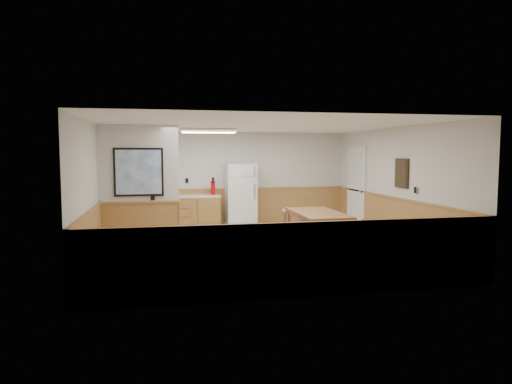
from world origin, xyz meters
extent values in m
plane|color=beige|center=(0.00, 0.00, 0.00)|extent=(6.00, 6.00, 0.00)
cube|color=white|center=(0.00, 0.00, 2.50)|extent=(6.00, 6.00, 0.02)
cube|color=silver|center=(0.00, 3.00, 1.25)|extent=(6.00, 0.02, 2.50)
cube|color=silver|center=(3.00, 0.00, 1.25)|extent=(0.02, 6.00, 2.50)
cube|color=silver|center=(-3.00, 0.00, 1.25)|extent=(0.02, 6.00, 2.50)
cube|color=#A77442|center=(0.00, 2.98, 0.50)|extent=(6.00, 0.04, 1.00)
cube|color=#A77442|center=(2.98, 0.00, 0.50)|extent=(0.04, 6.00, 1.00)
cube|color=#A77442|center=(-2.98, 0.00, 0.50)|extent=(0.04, 6.00, 1.00)
cube|color=silver|center=(-2.25, 0.20, 1.75)|extent=(1.50, 0.15, 1.50)
cube|color=#A77442|center=(-2.25, 0.20, 0.50)|extent=(1.50, 0.17, 1.00)
cube|color=black|center=(-2.25, 0.10, 1.60)|extent=(0.92, 0.03, 0.92)
cube|color=white|center=(-2.25, 0.09, 1.60)|extent=(0.84, 0.01, 0.84)
cube|color=olive|center=(-1.10, 2.68, 0.43)|extent=(1.40, 0.60, 0.86)
cube|color=olive|center=(-2.57, 2.68, 0.43)|extent=(0.06, 0.60, 0.86)
cube|color=olive|center=(-1.83, 2.68, 0.43)|extent=(0.06, 0.60, 0.86)
cube|color=beige|center=(-1.50, 2.68, 0.88)|extent=(2.20, 0.60, 0.04)
cube|color=beige|center=(-1.50, 2.98, 0.95)|extent=(2.20, 0.02, 0.10)
cube|color=white|center=(2.97, 1.90, 1.02)|extent=(0.05, 1.02, 2.15)
cube|color=white|center=(2.96, 1.90, 1.02)|extent=(0.04, 0.90, 2.05)
cube|color=silver|center=(2.94, 1.90, 1.55)|extent=(0.02, 0.76, 0.80)
cube|color=white|center=(-2.10, 2.98, 1.55)|extent=(0.80, 0.03, 1.00)
cube|color=white|center=(-2.10, 2.96, 1.55)|extent=(0.70, 0.01, 0.90)
cube|color=#322314|center=(2.97, -0.30, 1.55)|extent=(0.03, 0.50, 0.60)
cube|color=black|center=(2.95, -0.30, 1.55)|extent=(0.01, 0.42, 0.52)
cube|color=white|center=(-0.80, 1.30, 2.45)|extent=(1.20, 0.30, 0.08)
cube|color=white|center=(-0.80, 1.30, 2.40)|extent=(1.15, 0.25, 0.01)
cube|color=silver|center=(0.13, 2.63, 0.84)|extent=(0.76, 0.72, 1.68)
cube|color=silver|center=(0.43, 2.27, 1.53)|extent=(0.03, 0.02, 0.22)
cube|color=silver|center=(0.43, 2.27, 1.01)|extent=(0.03, 0.02, 0.40)
cube|color=#9D6A39|center=(1.31, 0.03, 0.72)|extent=(0.91, 1.81, 0.05)
cube|color=#9D6A39|center=(1.31, 0.03, 0.65)|extent=(0.81, 1.71, 0.10)
cube|color=#9D6A39|center=(0.91, -0.81, 0.35)|extent=(0.07, 0.07, 0.70)
cube|color=#9D6A39|center=(0.92, 0.88, 0.35)|extent=(0.07, 0.07, 0.70)
cube|color=#9D6A39|center=(1.69, -0.81, 0.35)|extent=(0.07, 0.07, 0.70)
cube|color=#9D6A39|center=(1.70, 0.87, 0.35)|extent=(0.07, 0.07, 0.70)
cube|color=#9D6A39|center=(2.80, 0.00, 0.42)|extent=(0.42, 1.70, 0.05)
cube|color=#9D6A39|center=(2.80, -0.79, 0.20)|extent=(0.35, 0.07, 0.40)
cube|color=#9D6A39|center=(2.80, 0.79, 0.20)|extent=(0.35, 0.07, 0.40)
cube|color=#9D6A39|center=(0.70, -0.32, 0.42)|extent=(0.58, 0.58, 0.06)
cube|color=#0E4A44|center=(0.70, -0.32, 0.47)|extent=(0.53, 0.53, 0.03)
cube|color=#9D6A39|center=(0.50, -0.27, 0.65)|extent=(0.16, 0.47, 0.40)
cube|color=#0E4A44|center=(0.30, -0.22, 0.65)|extent=(0.12, 0.41, 0.34)
cube|color=#9D6A39|center=(0.45, -0.47, 0.20)|extent=(0.05, 0.05, 0.39)
cube|color=#9D6A39|center=(0.55, -0.06, 0.20)|extent=(0.05, 0.05, 0.39)
cube|color=#9D6A39|center=(0.86, -0.57, 0.20)|extent=(0.05, 0.05, 0.39)
cube|color=#9D6A39|center=(0.96, -0.16, 0.20)|extent=(0.05, 0.05, 0.39)
cylinder|color=#B4090C|center=(-0.56, 2.70, 1.08)|extent=(0.11, 0.11, 0.36)
cylinder|color=black|center=(-0.56, 2.70, 1.30)|extent=(0.06, 0.06, 0.08)
cylinder|color=#188732|center=(-2.11, 2.67, 1.00)|extent=(0.06, 0.06, 0.19)
camera|label=1|loc=(-1.80, -8.80, 1.98)|focal=32.00mm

